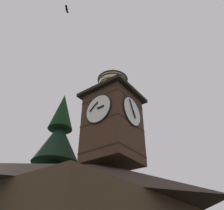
% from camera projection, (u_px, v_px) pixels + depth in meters
% --- Properties ---
extents(clock_tower, '(3.99, 3.99, 8.33)m').
position_uv_depth(clock_tower, '(113.00, 117.00, 16.32)').
color(clock_tower, '#422B1E').
rests_on(clock_tower, building_main).
extents(pine_tree_behind, '(6.97, 6.97, 14.60)m').
position_uv_depth(pine_tree_behind, '(51.00, 189.00, 16.33)').
color(pine_tree_behind, '#473323').
rests_on(pine_tree_behind, ground_plane).
extents(moon, '(1.97, 1.97, 1.97)m').
position_uv_depth(moon, '(67.00, 185.00, 44.00)').
color(moon, silver).
extents(flying_bird_high, '(0.67, 0.52, 0.13)m').
position_uv_depth(flying_bird_high, '(67.00, 9.00, 17.79)').
color(flying_bird_high, black).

